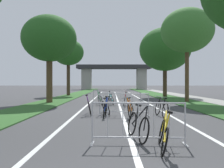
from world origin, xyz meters
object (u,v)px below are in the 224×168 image
object	(u,v)px
bicycle_white_2	(108,100)
bicycle_purple_7	(90,106)
bicycle_teal_1	(112,100)
tree_left_oak_mid	(69,53)
bicycle_orange_8	(131,109)
crowd_barrier_third	(110,98)
crowd_barrier_nearest	(139,124)
bicycle_black_10	(162,108)
bicycle_red_6	(125,100)
bicycle_green_9	(100,99)
crowd_barrier_second	(125,104)
bicycle_yellow_3	(164,134)
tree_right_cypress_far	(166,49)
bicycle_black_0	(138,125)
bicycle_blue_5	(106,108)
tree_left_pine_near	(50,39)
tree_right_oak_near	(188,31)
bicycle_silver_4	(106,107)

from	to	relation	value
bicycle_white_2	bicycle_purple_7	distance (m)	4.38
bicycle_teal_1	bicycle_purple_7	size ratio (longest dim) A/B	0.97
tree_left_oak_mid	bicycle_orange_8	world-z (taller)	tree_left_oak_mid
crowd_barrier_third	crowd_barrier_nearest	bearing A→B (deg)	-85.64
crowd_barrier_third	bicycle_black_10	bearing A→B (deg)	-66.74
bicycle_red_6	bicycle_green_9	bearing A→B (deg)	157.58
crowd_barrier_third	bicycle_teal_1	xyz separation A→B (m)	(0.09, 0.43, -0.17)
crowd_barrier_third	bicycle_orange_8	size ratio (longest dim) A/B	1.42
crowd_barrier_second	bicycle_yellow_3	size ratio (longest dim) A/B	1.42
tree_left_oak_mid	tree_right_cypress_far	world-z (taller)	tree_right_cypress_far
bicycle_black_0	bicycle_green_9	size ratio (longest dim) A/B	1.01
crowd_barrier_second	bicycle_black_10	size ratio (longest dim) A/B	1.46
crowd_barrier_third	bicycle_black_0	size ratio (longest dim) A/B	1.38
crowd_barrier_second	bicycle_purple_7	distance (m)	1.72
crowd_barrier_third	bicycle_blue_5	size ratio (longest dim) A/B	1.42
tree_right_cypress_far	bicycle_blue_5	distance (m)	17.39
tree_left_pine_near	bicycle_green_9	world-z (taller)	tree_left_pine_near
crowd_barrier_nearest	bicycle_red_6	world-z (taller)	crowd_barrier_nearest
bicycle_purple_7	crowd_barrier_third	bearing A→B (deg)	72.99
bicycle_teal_1	bicycle_black_10	distance (m)	6.45
bicycle_black_0	bicycle_blue_5	xyz separation A→B (m)	(-0.99, 4.32, -0.01)
crowd_barrier_third	bicycle_white_2	bearing A→B (deg)	-107.07
crowd_barrier_third	bicycle_black_10	world-z (taller)	crowd_barrier_third
tree_right_oak_near	bicycle_black_0	world-z (taller)	tree_right_oak_near
tree_left_oak_mid	bicycle_black_10	distance (m)	19.91
crowd_barrier_third	bicycle_teal_1	bearing A→B (deg)	77.98
crowd_barrier_second	bicycle_teal_1	bearing A→B (deg)	96.27
bicycle_blue_5	tree_right_oak_near	bearing A→B (deg)	56.35
crowd_barrier_second	bicycle_silver_4	size ratio (longest dim) A/B	1.47
bicycle_teal_1	crowd_barrier_second	bearing A→B (deg)	-94.50
bicycle_purple_7	bicycle_white_2	bearing A→B (deg)	73.75
bicycle_white_2	bicycle_blue_5	bearing A→B (deg)	-94.53
bicycle_yellow_3	tree_right_oak_near	bearing A→B (deg)	78.80
bicycle_red_6	bicycle_purple_7	bearing A→B (deg)	-109.88
bicycle_orange_8	bicycle_green_9	world-z (taller)	bicycle_green_9
tree_left_pine_near	crowd_barrier_third	world-z (taller)	tree_left_pine_near
bicycle_yellow_3	bicycle_red_6	distance (m)	10.55
tree_left_pine_near	crowd_barrier_nearest	distance (m)	14.07
crowd_barrier_nearest	tree_left_oak_mid	bearing A→B (deg)	104.68
tree_right_oak_near	crowd_barrier_second	bearing A→B (deg)	-124.97
bicycle_silver_4	bicycle_black_0	bearing A→B (deg)	-91.35
crowd_barrier_second	bicycle_black_0	bearing A→B (deg)	-88.45
bicycle_red_6	bicycle_black_10	world-z (taller)	bicycle_red_6
tree_left_pine_near	bicycle_purple_7	distance (m)	8.80
bicycle_red_6	crowd_barrier_second	bearing A→B (deg)	-89.57
crowd_barrier_second	bicycle_black_0	world-z (taller)	crowd_barrier_second
crowd_barrier_third	bicycle_purple_7	xyz separation A→B (m)	(-0.96, -4.85, -0.14)
tree_left_oak_mid	bicycle_silver_4	xyz separation A→B (m)	(4.97, -16.95, -4.86)
tree_right_oak_near	bicycle_white_2	bearing A→B (deg)	-154.09
bicycle_teal_1	bicycle_yellow_3	size ratio (longest dim) A/B	0.97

